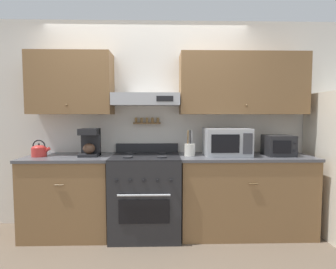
{
  "coord_description": "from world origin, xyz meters",
  "views": [
    {
      "loc": [
        0.18,
        -2.69,
        1.37
      ],
      "look_at": [
        0.26,
        0.26,
        1.16
      ],
      "focal_mm": 28.0,
      "sensor_mm": 36.0,
      "label": 1
    }
  ],
  "objects_px": {
    "stove_range": "(146,194)",
    "toaster_oven": "(278,145)",
    "tea_kettle": "(39,150)",
    "utensil_crock": "(190,149)",
    "microwave": "(227,142)",
    "coffee_maker": "(90,142)"
  },
  "relations": [
    {
      "from": "stove_range",
      "to": "microwave",
      "type": "bearing_deg",
      "value": 1.14
    },
    {
      "from": "stove_range",
      "to": "utensil_crock",
      "type": "bearing_deg",
      "value": 0.1
    },
    {
      "from": "tea_kettle",
      "to": "utensil_crock",
      "type": "relative_size",
      "value": 0.71
    },
    {
      "from": "coffee_maker",
      "to": "toaster_oven",
      "type": "height_order",
      "value": "coffee_maker"
    },
    {
      "from": "stove_range",
      "to": "coffee_maker",
      "type": "height_order",
      "value": "coffee_maker"
    },
    {
      "from": "stove_range",
      "to": "microwave",
      "type": "relative_size",
      "value": 2.01
    },
    {
      "from": "tea_kettle",
      "to": "utensil_crock",
      "type": "bearing_deg",
      "value": 0.0
    },
    {
      "from": "tea_kettle",
      "to": "microwave",
      "type": "distance_m",
      "value": 2.15
    },
    {
      "from": "stove_range",
      "to": "tea_kettle",
      "type": "distance_m",
      "value": 1.32
    },
    {
      "from": "coffee_maker",
      "to": "utensil_crock",
      "type": "bearing_deg",
      "value": -1.27
    },
    {
      "from": "utensil_crock",
      "to": "toaster_oven",
      "type": "xyz_separation_m",
      "value": [
        1.03,
        -0.0,
        0.04
      ]
    },
    {
      "from": "coffee_maker",
      "to": "microwave",
      "type": "relative_size",
      "value": 0.62
    },
    {
      "from": "microwave",
      "to": "utensil_crock",
      "type": "xyz_separation_m",
      "value": [
        -0.43,
        -0.02,
        -0.08
      ]
    },
    {
      "from": "stove_range",
      "to": "microwave",
      "type": "height_order",
      "value": "microwave"
    },
    {
      "from": "stove_range",
      "to": "toaster_oven",
      "type": "distance_m",
      "value": 1.64
    },
    {
      "from": "microwave",
      "to": "tea_kettle",
      "type": "bearing_deg",
      "value": -179.52
    },
    {
      "from": "tea_kettle",
      "to": "stove_range",
      "type": "bearing_deg",
      "value": -0.04
    },
    {
      "from": "microwave",
      "to": "utensil_crock",
      "type": "height_order",
      "value": "microwave"
    },
    {
      "from": "utensil_crock",
      "to": "toaster_oven",
      "type": "bearing_deg",
      "value": -0.1
    },
    {
      "from": "stove_range",
      "to": "toaster_oven",
      "type": "bearing_deg",
      "value": -0.03
    },
    {
      "from": "coffee_maker",
      "to": "toaster_oven",
      "type": "xyz_separation_m",
      "value": [
        2.18,
        -0.03,
        -0.04
      ]
    },
    {
      "from": "microwave",
      "to": "utensil_crock",
      "type": "distance_m",
      "value": 0.44
    }
  ]
}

